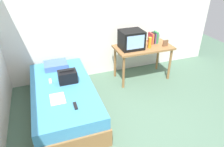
{
  "coord_description": "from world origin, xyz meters",
  "views": [
    {
      "loc": [
        -1.23,
        -2.01,
        2.31
      ],
      "look_at": [
        -0.19,
        0.93,
        0.54
      ],
      "focal_mm": 33.32,
      "sensor_mm": 36.0,
      "label": 1
    }
  ],
  "objects": [
    {
      "name": "ground_plane",
      "position": [
        0.0,
        0.0,
        0.0
      ],
      "size": [
        8.0,
        8.0,
        0.0
      ],
      "primitive_type": "plane",
      "color": "#4C6B56"
    },
    {
      "name": "water_bottle",
      "position": [
        0.75,
        1.36,
        0.83
      ],
      "size": [
        0.07,
        0.07,
        0.22
      ],
      "primitive_type": "cylinder",
      "color": "orange",
      "rests_on": "desk"
    },
    {
      "name": "pillow",
      "position": [
        -1.07,
        1.59,
        0.54
      ],
      "size": [
        0.42,
        0.34,
        0.1
      ],
      "primitive_type": "cube",
      "color": "#4766AD",
      "rests_on": "bed"
    },
    {
      "name": "magazine",
      "position": [
        -1.16,
        0.58,
        0.49
      ],
      "size": [
        0.21,
        0.29,
        0.01
      ],
      "primitive_type": "cube",
      "color": "white",
      "rests_on": "bed"
    },
    {
      "name": "book_row",
      "position": [
        0.96,
        1.57,
        0.83
      ],
      "size": [
        0.18,
        0.17,
        0.24
      ],
      "color": "#B72D33",
      "rests_on": "desk"
    },
    {
      "name": "tv",
      "position": [
        0.4,
        1.46,
        0.9
      ],
      "size": [
        0.44,
        0.39,
        0.36
      ],
      "color": "black",
      "rests_on": "desk"
    },
    {
      "name": "picture_frame",
      "position": [
        1.09,
        1.32,
        0.79
      ],
      "size": [
        0.11,
        0.02,
        0.13
      ],
      "primitive_type": "cube",
      "color": "brown",
      "rests_on": "desk"
    },
    {
      "name": "handbag",
      "position": [
        -0.93,
        1.0,
        0.58
      ],
      "size": [
        0.3,
        0.2,
        0.22
      ],
      "color": "black",
      "rests_on": "bed"
    },
    {
      "name": "remote_silver",
      "position": [
        -1.21,
        1.11,
        0.49
      ],
      "size": [
        0.04,
        0.14,
        0.02
      ],
      "primitive_type": "cube",
      "color": "#B7B7BC",
      "rests_on": "bed"
    },
    {
      "name": "remote_dark",
      "position": [
        -0.94,
        0.32,
        0.49
      ],
      "size": [
        0.04,
        0.16,
        0.02
      ],
      "primitive_type": "cube",
      "color": "black",
      "rests_on": "bed"
    },
    {
      "name": "bed",
      "position": [
        -1.05,
        0.89,
        0.24
      ],
      "size": [
        1.0,
        2.0,
        0.48
      ],
      "color": "olive",
      "rests_on": "ground"
    },
    {
      "name": "desk",
      "position": [
        0.68,
        1.46,
        0.63
      ],
      "size": [
        1.16,
        0.6,
        0.72
      ],
      "color": "olive",
      "rests_on": "ground"
    },
    {
      "name": "wall_back",
      "position": [
        0.0,
        2.0,
        1.3
      ],
      "size": [
        5.2,
        0.1,
        2.6
      ],
      "primitive_type": "cube",
      "color": "silver",
      "rests_on": "ground"
    }
  ]
}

